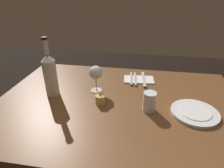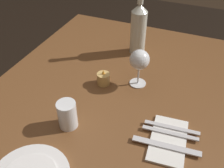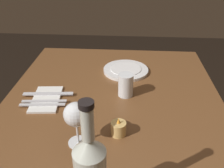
{
  "view_description": "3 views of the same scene",
  "coord_description": "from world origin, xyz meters",
  "px_view_note": "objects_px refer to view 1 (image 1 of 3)",
  "views": [
    {
      "loc": [
        0.1,
        -0.84,
        1.29
      ],
      "look_at": [
        -0.04,
        0.04,
        0.82
      ],
      "focal_mm": 30.49,
      "sensor_mm": 36.0,
      "label": 1
    },
    {
      "loc": [
        0.64,
        0.3,
        1.39
      ],
      "look_at": [
        -0.0,
        0.04,
        0.83
      ],
      "focal_mm": 40.9,
      "sensor_mm": 36.0,
      "label": 2
    },
    {
      "loc": [
        -0.74,
        -0.06,
        1.31
      ],
      "look_at": [
        0.05,
        -0.0,
        0.85
      ],
      "focal_mm": 40.05,
      "sensor_mm": 36.0,
      "label": 3
    }
  ],
  "objects_px": {
    "dinner_plate": "(195,112)",
    "fork_outer": "(131,78)",
    "votive_candle": "(100,100)",
    "table_knife": "(144,79)",
    "fork_inner": "(135,78)",
    "water_tumbler": "(149,103)",
    "wine_glass_left": "(96,73)",
    "wine_bottle": "(50,74)",
    "folded_napkin": "(139,80)"
  },
  "relations": [
    {
      "from": "fork_inner",
      "to": "fork_outer",
      "type": "xyz_separation_m",
      "value": [
        -0.03,
        0.0,
        0.0
      ]
    },
    {
      "from": "folded_napkin",
      "to": "fork_outer",
      "type": "bearing_deg",
      "value": 180.0
    },
    {
      "from": "dinner_plate",
      "to": "table_knife",
      "type": "distance_m",
      "value": 0.41
    },
    {
      "from": "fork_inner",
      "to": "water_tumbler",
      "type": "bearing_deg",
      "value": -75.23
    },
    {
      "from": "fork_inner",
      "to": "table_knife",
      "type": "relative_size",
      "value": 0.86
    },
    {
      "from": "wine_glass_left",
      "to": "fork_inner",
      "type": "xyz_separation_m",
      "value": [
        0.21,
        0.18,
        -0.1
      ]
    },
    {
      "from": "fork_outer",
      "to": "table_knife",
      "type": "bearing_deg",
      "value": 0.0
    },
    {
      "from": "water_tumbler",
      "to": "wine_bottle",
      "type": "bearing_deg",
      "value": 172.85
    },
    {
      "from": "wine_glass_left",
      "to": "fork_outer",
      "type": "distance_m",
      "value": 0.28
    },
    {
      "from": "votive_candle",
      "to": "dinner_plate",
      "type": "xyz_separation_m",
      "value": [
        0.47,
        -0.02,
        -0.02
      ]
    },
    {
      "from": "wine_bottle",
      "to": "fork_inner",
      "type": "bearing_deg",
      "value": 30.02
    },
    {
      "from": "table_knife",
      "to": "fork_outer",
      "type": "bearing_deg",
      "value": 180.0
    },
    {
      "from": "fork_inner",
      "to": "table_knife",
      "type": "height_order",
      "value": "same"
    },
    {
      "from": "votive_candle",
      "to": "fork_inner",
      "type": "distance_m",
      "value": 0.35
    },
    {
      "from": "wine_bottle",
      "to": "fork_inner",
      "type": "distance_m",
      "value": 0.53
    },
    {
      "from": "votive_candle",
      "to": "fork_outer",
      "type": "distance_m",
      "value": 0.34
    },
    {
      "from": "dinner_plate",
      "to": "votive_candle",
      "type": "bearing_deg",
      "value": 178.14
    },
    {
      "from": "votive_candle",
      "to": "fork_outer",
      "type": "bearing_deg",
      "value": 65.79
    },
    {
      "from": "wine_bottle",
      "to": "fork_outer",
      "type": "bearing_deg",
      "value": 31.48
    },
    {
      "from": "water_tumbler",
      "to": "votive_candle",
      "type": "xyz_separation_m",
      "value": [
        -0.25,
        0.02,
        -0.02
      ]
    },
    {
      "from": "folded_napkin",
      "to": "fork_inner",
      "type": "xyz_separation_m",
      "value": [
        -0.02,
        0.0,
        0.01
      ]
    },
    {
      "from": "wine_bottle",
      "to": "folded_napkin",
      "type": "bearing_deg",
      "value": 28.69
    },
    {
      "from": "folded_napkin",
      "to": "fork_inner",
      "type": "relative_size",
      "value": 1.1
    },
    {
      "from": "votive_candle",
      "to": "fork_outer",
      "type": "relative_size",
      "value": 0.37
    },
    {
      "from": "wine_bottle",
      "to": "water_tumbler",
      "type": "distance_m",
      "value": 0.54
    },
    {
      "from": "dinner_plate",
      "to": "water_tumbler",
      "type": "bearing_deg",
      "value": -179.19
    },
    {
      "from": "wine_glass_left",
      "to": "dinner_plate",
      "type": "bearing_deg",
      "value": -15.42
    },
    {
      "from": "fork_inner",
      "to": "table_knife",
      "type": "distance_m",
      "value": 0.05
    },
    {
      "from": "wine_bottle",
      "to": "fork_inner",
      "type": "height_order",
      "value": "wine_bottle"
    },
    {
      "from": "fork_outer",
      "to": "votive_candle",
      "type": "bearing_deg",
      "value": -114.21
    },
    {
      "from": "wine_bottle",
      "to": "dinner_plate",
      "type": "relative_size",
      "value": 1.45
    },
    {
      "from": "table_knife",
      "to": "fork_inner",
      "type": "bearing_deg",
      "value": 180.0
    },
    {
      "from": "folded_napkin",
      "to": "table_knife",
      "type": "bearing_deg",
      "value": 0.0
    },
    {
      "from": "table_knife",
      "to": "votive_candle",
      "type": "bearing_deg",
      "value": -125.42
    },
    {
      "from": "wine_glass_left",
      "to": "water_tumbler",
      "type": "distance_m",
      "value": 0.34
    },
    {
      "from": "water_tumbler",
      "to": "wine_glass_left",
      "type": "bearing_deg",
      "value": 154.08
    },
    {
      "from": "fork_inner",
      "to": "wine_bottle",
      "type": "bearing_deg",
      "value": -149.98
    },
    {
      "from": "votive_candle",
      "to": "table_knife",
      "type": "distance_m",
      "value": 0.38
    },
    {
      "from": "wine_bottle",
      "to": "table_knife",
      "type": "height_order",
      "value": "wine_bottle"
    },
    {
      "from": "wine_bottle",
      "to": "wine_glass_left",
      "type": "bearing_deg",
      "value": 18.87
    },
    {
      "from": "wine_glass_left",
      "to": "votive_candle",
      "type": "height_order",
      "value": "wine_glass_left"
    },
    {
      "from": "folded_napkin",
      "to": "fork_inner",
      "type": "distance_m",
      "value": 0.03
    },
    {
      "from": "wine_glass_left",
      "to": "table_knife",
      "type": "height_order",
      "value": "wine_glass_left"
    },
    {
      "from": "wine_glass_left",
      "to": "wine_bottle",
      "type": "xyz_separation_m",
      "value": [
        -0.23,
        -0.08,
        0.01
      ]
    },
    {
      "from": "wine_glass_left",
      "to": "votive_candle",
      "type": "relative_size",
      "value": 2.31
    },
    {
      "from": "wine_glass_left",
      "to": "table_knife",
      "type": "distance_m",
      "value": 0.34
    },
    {
      "from": "fork_outer",
      "to": "wine_bottle",
      "type": "bearing_deg",
      "value": -148.52
    },
    {
      "from": "dinner_plate",
      "to": "wine_glass_left",
      "type": "bearing_deg",
      "value": 164.58
    },
    {
      "from": "folded_napkin",
      "to": "wine_bottle",
      "type": "bearing_deg",
      "value": -151.31
    },
    {
      "from": "dinner_plate",
      "to": "fork_outer",
      "type": "xyz_separation_m",
      "value": [
        -0.33,
        0.32,
        0.0
      ]
    }
  ]
}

